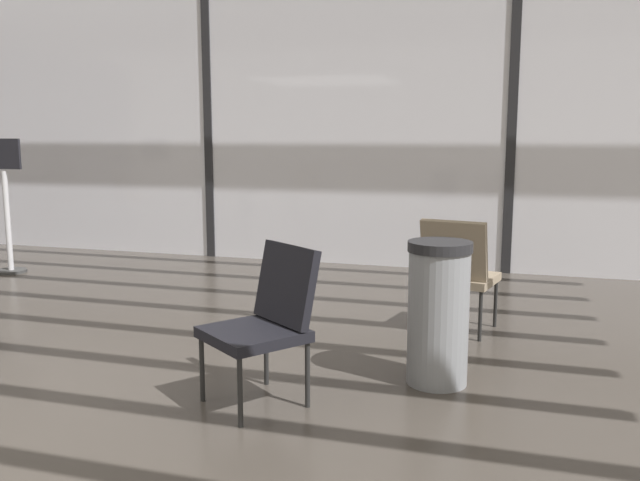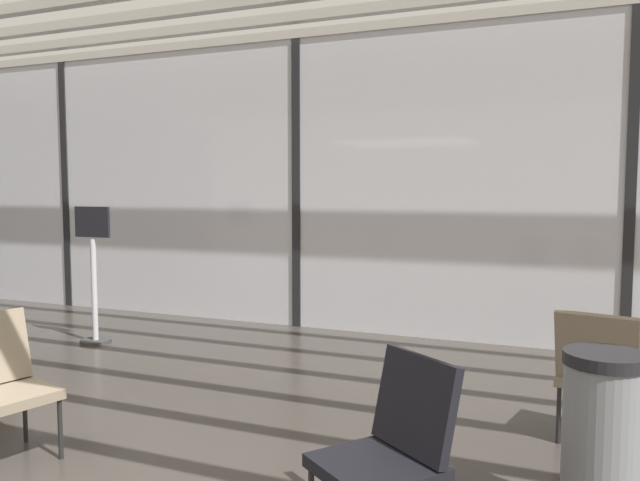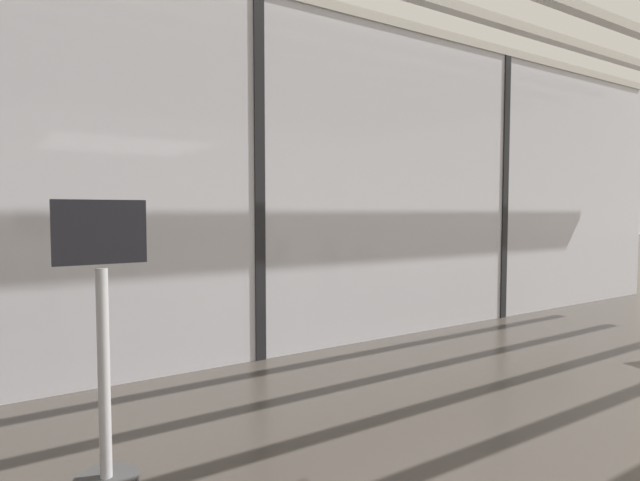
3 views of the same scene
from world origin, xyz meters
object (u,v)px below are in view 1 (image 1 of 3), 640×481
(trash_bin, at_px, (438,313))
(info_sign, at_px, (7,210))
(lounge_chair_0, at_px, (267,315))
(lounge_chair_3, at_px, (458,268))
(parked_airplane, at_px, (265,103))

(trash_bin, relative_size, info_sign, 0.60)
(lounge_chair_0, bearing_deg, info_sign, -175.75)
(lounge_chair_3, xyz_separation_m, trash_bin, (-0.02, -1.07, -0.06))
(parked_airplane, height_order, trash_bin, parked_airplane)
(trash_bin, height_order, info_sign, info_sign)
(lounge_chair_3, height_order, info_sign, info_sign)
(lounge_chair_0, bearing_deg, lounge_chair_3, 97.55)
(parked_airplane, height_order, lounge_chair_0, parked_airplane)
(info_sign, bearing_deg, lounge_chair_3, -10.14)
(parked_airplane, xyz_separation_m, lounge_chair_0, (4.04, -10.30, -1.69))
(parked_airplane, relative_size, trash_bin, 15.63)
(info_sign, bearing_deg, parked_airplane, 90.62)
(lounge_chair_3, bearing_deg, trash_bin, 101.44)
(lounge_chair_3, bearing_deg, parked_airplane, -47.94)
(parked_airplane, xyz_separation_m, lounge_chair_3, (4.93, -8.68, -1.69))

